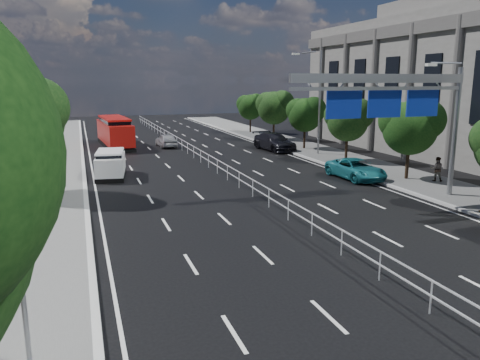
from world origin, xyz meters
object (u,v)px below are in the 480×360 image
overhead_gantry (398,98)px  parked_car_dark (274,142)px  pedestrian_b (437,169)px  red_bus (115,131)px  near_car_dark (110,120)px  parked_car_teal (356,169)px  white_minivan (111,164)px  near_car_silver (166,140)px

overhead_gantry → parked_car_dark: size_ratio=1.84×
pedestrian_b → red_bus: bearing=-16.5°
near_car_dark → pedestrian_b: 51.70m
near_car_dark → parked_car_teal: near_car_dark is taller
overhead_gantry → parked_car_dark: bearing=85.5°
red_bus → near_car_dark: size_ratio=2.34×
overhead_gantry → parked_car_teal: overhead_gantry is taller
parked_car_teal → pedestrian_b: 5.06m
white_minivan → near_car_dark: (2.58, 40.02, -0.20)m
near_car_dark → pedestrian_b: size_ratio=2.69×
white_minivan → near_car_dark: bearing=93.8°
overhead_gantry → red_bus: (-12.52, 27.56, -4.08)m
white_minivan → near_car_silver: white_minivan is taller
near_car_dark → pedestrian_b: (17.12, -48.78, 0.23)m
parked_car_teal → parked_car_dark: 13.97m
pedestrian_b → parked_car_dark: bearing=-39.3°
parked_car_dark → pedestrian_b: (4.17, -16.82, 0.12)m
overhead_gantry → white_minivan: size_ratio=2.31×
red_bus → parked_car_teal: bearing=-61.1°
red_bus → near_car_dark: red_bus is taller
pedestrian_b → parked_car_teal: bearing=2.4°
red_bus → white_minivan: bearing=-99.6°
red_bus → parked_car_dark: 16.02m
near_car_dark → white_minivan: bearing=88.9°
red_bus → parked_car_dark: bearing=-32.6°
parked_car_teal → near_car_silver: bearing=112.9°
near_car_silver → parked_car_teal: near_car_silver is taller
near_car_silver → near_car_dark: size_ratio=0.94×
red_bus → parked_car_dark: size_ratio=1.78×
near_car_silver → near_car_dark: near_car_dark is taller
parked_car_dark → parked_car_teal: bearing=-96.2°
near_car_silver → pedestrian_b: (13.47, -22.43, 0.25)m
parked_car_teal → pedestrian_b: size_ratio=3.07×
overhead_gantry → red_bus: overhead_gantry is taller
overhead_gantry → pedestrian_b: (5.73, 3.13, -4.68)m
overhead_gantry → red_bus: 30.54m
white_minivan → pedestrian_b: 21.56m
parked_car_teal → red_bus: bearing=120.6°
white_minivan → parked_car_teal: bearing=-13.3°
parked_car_dark → near_car_dark: bearing=105.8°
white_minivan → parked_car_dark: 17.49m
overhead_gantry → near_car_silver: (-7.74, 25.56, -4.93)m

